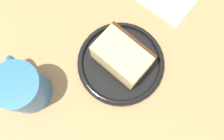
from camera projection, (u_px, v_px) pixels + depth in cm
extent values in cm
cube|color=tan|center=(116.00, 77.00, 50.43)|extent=(128.54, 128.54, 3.52)
cylinder|color=black|center=(121.00, 63.00, 48.69)|extent=(17.48, 17.48, 1.18)
torus|color=black|center=(121.00, 62.00, 47.72)|extent=(16.89, 16.89, 0.81)
cube|color=#472814|center=(121.00, 62.00, 47.82)|extent=(8.36, 11.36, 0.60)
cube|color=#DBC184|center=(121.00, 58.00, 44.81)|extent=(8.36, 11.36, 5.61)
cube|color=#472814|center=(133.00, 45.00, 45.42)|extent=(2.99, 10.06, 5.61)
cylinder|color=#3372BF|center=(23.00, 88.00, 43.51)|extent=(8.53, 8.53, 8.99)
cylinder|color=brown|center=(16.00, 85.00, 40.28)|extent=(7.51, 7.51, 0.40)
torus|color=#3372BF|center=(15.00, 68.00, 44.43)|extent=(1.90, 5.18, 5.07)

